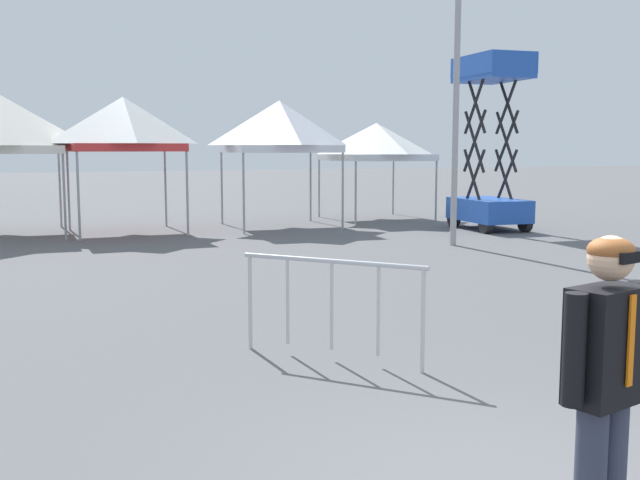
% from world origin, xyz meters
% --- Properties ---
extents(canopy_tent_behind_right, '(2.81, 2.81, 3.52)m').
position_xyz_m(canopy_tent_behind_right, '(-0.19, 16.33, 2.82)').
color(canopy_tent_behind_right, '#9E9EA3').
rests_on(canopy_tent_behind_right, ground).
extents(canopy_tent_left_of_center, '(3.01, 3.01, 3.52)m').
position_xyz_m(canopy_tent_left_of_center, '(4.03, 16.29, 2.80)').
color(canopy_tent_left_of_center, '#9E9EA3').
rests_on(canopy_tent_left_of_center, ground).
extents(canopy_tent_behind_center, '(2.89, 2.89, 2.99)m').
position_xyz_m(canopy_tent_behind_center, '(7.60, 17.42, 2.41)').
color(canopy_tent_behind_center, '#9E9EA3').
rests_on(canopy_tent_behind_center, ground).
extents(scissor_lift, '(1.55, 2.39, 4.66)m').
position_xyz_m(scissor_lift, '(9.10, 13.52, 1.37)').
color(scissor_lift, black).
rests_on(scissor_lift, ground).
extents(person_foreground, '(0.63, 0.33, 1.78)m').
position_xyz_m(person_foreground, '(-0.11, -0.78, 1.03)').
color(person_foreground, '#33384C').
rests_on(person_foreground, ground).
extents(light_pole_near_lift, '(0.36, 0.36, 7.36)m').
position_xyz_m(light_pole_near_lift, '(6.39, 10.99, 4.23)').
color(light_pole_near_lift, '#9E9EA3').
rests_on(light_pole_near_lift, ground).
extents(crowd_barrier_mid_lot, '(1.42, 1.61, 1.08)m').
position_xyz_m(crowd_barrier_mid_lot, '(0.14, 3.39, 0.75)').
color(crowd_barrier_mid_lot, '#B7BABF').
rests_on(crowd_barrier_mid_lot, ground).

